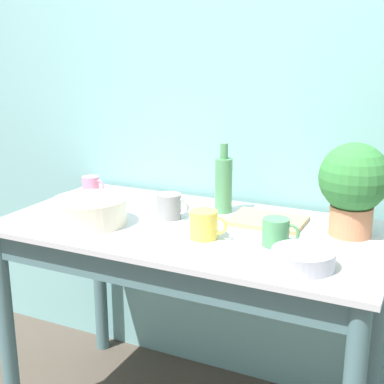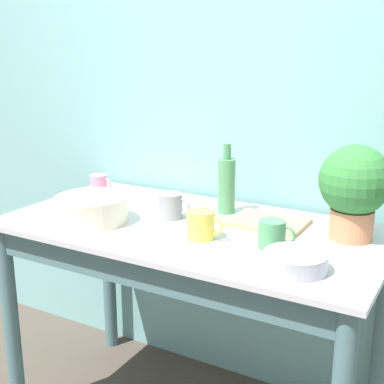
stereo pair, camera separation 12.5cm
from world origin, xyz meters
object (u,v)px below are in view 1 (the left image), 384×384
Objects in this scene: mug_green at (276,232)px; bottle_tall at (224,184)px; mug_grey at (169,206)px; mug_yellow at (204,225)px; bowl_small_steel at (303,259)px; mug_pink at (91,186)px; bowl_wash_large at (89,211)px; tray_board at (267,221)px; potted_plant at (354,184)px.

bottle_tall is at bearing 137.98° from mug_green.
mug_grey is at bearing -133.00° from bottle_tall.
mug_grey reaches higher than mug_green.
bowl_small_steel is at bearing -15.31° from mug_yellow.
mug_yellow reaches higher than mug_green.
bowl_small_steel is (0.99, -0.37, -0.01)m from mug_pink.
bowl_wash_large reaches higher than tray_board.
mug_green is at bearing 6.59° from bowl_wash_large.
potted_plant is 1.18× the size of bottle_tall.
mug_pink is 0.78m from tray_board.
bowl_wash_large and mug_yellow have the same top height.
mug_pink is at bearing 124.91° from bowl_wash_large.
tray_board is at bearing -2.55° from mug_pink.
mug_yellow is (0.64, -0.28, 0.01)m from mug_pink.
bottle_tall is (0.37, 0.33, 0.06)m from bowl_wash_large.
bowl_wash_large reaches higher than bowl_small_steel.
potted_plant is 0.48m from bottle_tall.
mug_yellow is 0.71× the size of bowl_small_steel.
mug_green is 1.17× the size of mug_pink.
mug_grey is 1.04× the size of mug_green.
mug_yellow is at bearing -23.16° from mug_pink.
mug_yellow is 0.28m from tray_board.
bottle_tall is at bearing 173.22° from potted_plant.
potted_plant is 0.37m from bowl_small_steel.
mug_pink is at bearing 162.59° from mug_grey.
bowl_small_steel reaches higher than tray_board.
bottle_tall is 0.39m from mug_green.
mug_pink is (-1.07, 0.04, -0.14)m from potted_plant.
mug_yellow is 0.36m from bowl_small_steel.
bottle_tall reaches higher than bowl_small_steel.
mug_pink is 0.81× the size of mug_yellow.
mug_yellow reaches higher than bowl_small_steel.
mug_grey is 0.35m from tray_board.
bottle_tall is (-0.48, 0.06, -0.07)m from potted_plant.
mug_green is at bearing -65.57° from tray_board.
tray_board is (0.34, 0.10, -0.04)m from mug_grey.
mug_grey is 0.97× the size of mug_yellow.
mug_yellow is at bearing -79.80° from bottle_tall.
mug_pink is (-0.87, 0.24, -0.00)m from mug_green.
potted_plant is 1.20× the size of tray_board.
mug_pink is 0.57× the size of bowl_small_steel.
mug_grey is at bearing 145.66° from mug_yellow.
tray_board is (-0.21, 0.34, -0.02)m from bowl_small_steel.
mug_yellow is at bearing -119.91° from tray_board.
bottle_tall reaches higher than mug_pink.
mug_green reaches higher than mug_pink.
mug_yellow reaches higher than mug_pink.
potted_plant is at bearing 45.87° from mug_green.
tray_board is at bearing 122.18° from bowl_small_steel.
bowl_small_steel is 0.40m from tray_board.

